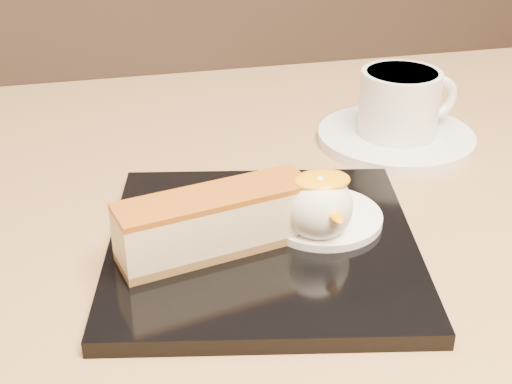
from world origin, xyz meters
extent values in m
cube|color=brown|center=(0.00, 0.00, 0.70)|extent=(0.80, 0.80, 0.04)
cube|color=black|center=(-0.05, -0.01, 0.73)|extent=(0.26, 0.26, 0.01)
cube|color=brown|center=(-0.08, -0.01, 0.74)|extent=(0.14, 0.07, 0.01)
cube|color=beige|center=(-0.08, -0.01, 0.76)|extent=(0.14, 0.07, 0.03)
cube|color=#8D450F|center=(-0.08, -0.01, 0.77)|extent=(0.14, 0.07, 0.00)
cylinder|color=white|center=(0.00, 0.01, 0.73)|extent=(0.09, 0.09, 0.01)
sphere|color=white|center=(-0.01, -0.01, 0.76)|extent=(0.05, 0.05, 0.05)
ellipsoid|color=#FFA208|center=(-0.01, -0.01, 0.78)|extent=(0.04, 0.03, 0.01)
ellipsoid|color=green|center=(-0.03, 0.03, 0.74)|extent=(0.02, 0.02, 0.00)
ellipsoid|color=green|center=(-0.02, 0.03, 0.74)|extent=(0.02, 0.02, 0.00)
ellipsoid|color=green|center=(-0.04, 0.03, 0.74)|extent=(0.01, 0.02, 0.00)
cylinder|color=white|center=(0.12, 0.15, 0.72)|extent=(0.15, 0.15, 0.01)
cylinder|color=white|center=(0.12, 0.15, 0.76)|extent=(0.08, 0.08, 0.06)
cylinder|color=black|center=(0.12, 0.15, 0.79)|extent=(0.07, 0.07, 0.00)
torus|color=white|center=(0.16, 0.15, 0.76)|extent=(0.04, 0.01, 0.04)
camera|label=1|loc=(-0.15, -0.43, 1.01)|focal=50.00mm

